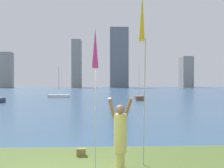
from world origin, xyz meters
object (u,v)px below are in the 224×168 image
object	(u,v)px
person	(120,133)
kite_flag_right	(142,21)
sailboat_3	(139,98)
sailboat_5	(59,96)
bag	(81,152)
kite_flag_left	(95,52)

from	to	relation	value
person	kite_flag_right	bearing A→B (deg)	51.73
sailboat_3	sailboat_5	size ratio (longest dim) A/B	1.02
sailboat_5	person	bearing A→B (deg)	-77.65
person	bag	distance (m)	1.75
sailboat_5	kite_flag_left	bearing A→B (deg)	-78.84
person	sailboat_3	world-z (taller)	sailboat_3
bag	sailboat_3	size ratio (longest dim) A/B	0.06
kite_flag_right	sailboat_5	world-z (taller)	kite_flag_right
person	sailboat_3	distance (m)	24.71
sailboat_3	sailboat_5	bearing A→B (deg)	152.28
kite_flag_right	person	bearing A→B (deg)	-144.36
kite_flag_right	sailboat_5	size ratio (longest dim) A/B	1.05
person	kite_flag_left	xyz separation A→B (m)	(-0.63, -0.13, 2.03)
kite_flag_left	bag	distance (m)	3.11
kite_flag_left	kite_flag_right	xyz separation A→B (m)	(1.25, 0.58, 0.91)
bag	sailboat_3	distance (m)	23.78
kite_flag_left	sailboat_3	bearing A→B (deg)	79.01
person	kite_flag_left	distance (m)	2.13
bag	kite_flag_left	bearing A→B (deg)	-70.66
person	kite_flag_right	distance (m)	3.04
person	sailboat_3	bearing A→B (deg)	96.46
kite_flag_left	sailboat_5	size ratio (longest dim) A/B	0.80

